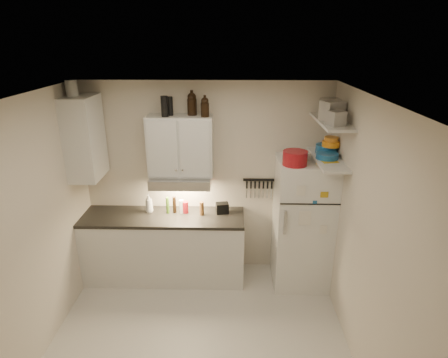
{
  "coord_description": "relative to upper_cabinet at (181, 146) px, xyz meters",
  "views": [
    {
      "loc": [
        0.34,
        -3.14,
        3.09
      ],
      "look_at": [
        0.25,
        0.9,
        1.55
      ],
      "focal_mm": 30.0,
      "sensor_mm": 36.0,
      "label": 1
    }
  ],
  "objects": [
    {
      "name": "left_wall",
      "position": [
        -1.31,
        -1.33,
        -0.53
      ],
      "size": [
        0.02,
        3.0,
        2.6
      ],
      "primitive_type": "cube",
      "color": "beige",
      "rests_on": "ground"
    },
    {
      "name": "upper_cabinet",
      "position": [
        0.0,
        0.0,
        0.0
      ],
      "size": [
        0.8,
        0.33,
        0.75
      ],
      "primitive_type": "cube",
      "color": "silver",
      "rests_on": "back_wall"
    },
    {
      "name": "soap_bottle",
      "position": [
        -0.44,
        -0.03,
        -0.76
      ],
      "size": [
        0.12,
        0.12,
        0.28
      ],
      "primitive_type": "imported",
      "rotation": [
        0.0,
        0.0,
        -0.08
      ],
      "color": "silver",
      "rests_on": "countertop"
    },
    {
      "name": "stock_pot",
      "position": [
        1.8,
        -0.02,
        0.49
      ],
      "size": [
        0.37,
        0.37,
        0.2
      ],
      "primitive_type": "cylinder",
      "rotation": [
        0.0,
        0.0,
        0.41
      ],
      "color": "silver",
      "rests_on": "shelf_hi"
    },
    {
      "name": "countertop",
      "position": [
        -0.25,
        -0.14,
        -0.93
      ],
      "size": [
        2.1,
        0.62,
        0.04
      ],
      "primitive_type": "cube",
      "color": "black",
      "rests_on": "base_cabinet"
    },
    {
      "name": "knife_strip",
      "position": [
        1.0,
        0.15,
        -0.51
      ],
      "size": [
        0.42,
        0.02,
        0.03
      ],
      "primitive_type": "cube",
      "color": "black",
      "rests_on": "back_wall"
    },
    {
      "name": "pepper_mill",
      "position": [
        0.25,
        -0.1,
        -0.81
      ],
      "size": [
        0.06,
        0.06,
        0.18
      ],
      "primitive_type": "cylinder",
      "rotation": [
        0.0,
        0.0,
        0.03
      ],
      "color": "brown",
      "rests_on": "countertop"
    },
    {
      "name": "bowl_teal",
      "position": [
        1.78,
        -0.11,
        0.0
      ],
      "size": [
        0.26,
        0.26,
        0.1
      ],
      "primitive_type": "cylinder",
      "color": "#19568E",
      "rests_on": "shelf_lo"
    },
    {
      "name": "caddy",
      "position": [
        0.52,
        -0.03,
        -0.84
      ],
      "size": [
        0.18,
        0.14,
        0.14
      ],
      "primitive_type": "cube",
      "rotation": [
        0.0,
        0.0,
        0.2
      ],
      "color": "black",
      "rests_on": "countertop"
    },
    {
      "name": "tin_a",
      "position": [
        1.74,
        -0.33,
        0.5
      ],
      "size": [
        0.28,
        0.27,
        0.22
      ],
      "primitive_type": "cube",
      "rotation": [
        0.0,
        0.0,
        0.41
      ],
      "color": "#AAAAAD",
      "rests_on": "shelf_hi"
    },
    {
      "name": "bowl_yellow",
      "position": [
        1.81,
        -0.18,
        0.14
      ],
      "size": [
        0.16,
        0.16,
        0.05
      ],
      "primitive_type": "cylinder",
      "color": "#BE7321",
      "rests_on": "bowl_orange"
    },
    {
      "name": "floor",
      "position": [
        0.3,
        -1.33,
        -1.84
      ],
      "size": [
        3.2,
        3.0,
        0.02
      ],
      "primitive_type": "cube",
      "color": "beige",
      "rests_on": "ground"
    },
    {
      "name": "side_jar",
      "position": [
        -1.2,
        -0.15,
        0.72
      ],
      "size": [
        0.17,
        0.17,
        0.18
      ],
      "primitive_type": "cylinder",
      "rotation": [
        0.0,
        0.0,
        0.25
      ],
      "color": "silver",
      "rests_on": "side_cabinet"
    },
    {
      "name": "thermos_a",
      "position": [
        -0.11,
        0.01,
        0.49
      ],
      "size": [
        0.09,
        0.09,
        0.22
      ],
      "primitive_type": "cylinder",
      "rotation": [
        0.0,
        0.0,
        -0.2
      ],
      "color": "black",
      "rests_on": "upper_cabinet"
    },
    {
      "name": "dutch_oven",
      "position": [
        1.37,
        -0.35,
        -0.04
      ],
      "size": [
        0.31,
        0.31,
        0.17
      ],
      "primitive_type": "cylinder",
      "rotation": [
        0.0,
        0.0,
        0.1
      ],
      "color": "maroon",
      "rests_on": "fridge"
    },
    {
      "name": "oil_bottle",
      "position": [
        -0.19,
        -0.05,
        -0.79
      ],
      "size": [
        0.05,
        0.05,
        0.22
      ],
      "primitive_type": "cylinder",
      "rotation": [
        0.0,
        0.0,
        0.07
      ],
      "color": "#3C6318",
      "rests_on": "countertop"
    },
    {
      "name": "side_cabinet",
      "position": [
        -1.14,
        -0.14,
        0.12
      ],
      "size": [
        0.33,
        0.55,
        1.0
      ],
      "primitive_type": "cube",
      "color": "silver",
      "rests_on": "left_wall"
    },
    {
      "name": "ceiling",
      "position": [
        0.3,
        -1.33,
        0.78
      ],
      "size": [
        3.2,
        3.0,
        0.02
      ],
      "primitive_type": "cube",
      "color": "white",
      "rests_on": "ground"
    },
    {
      "name": "bowl_orange",
      "position": [
        1.81,
        -0.18,
        0.08
      ],
      "size": [
        0.21,
        0.21,
        0.06
      ],
      "primitive_type": "cylinder",
      "color": "orange",
      "rests_on": "bowl_teal"
    },
    {
      "name": "spice_jar",
      "position": [
        1.56,
        -0.17,
        -0.08
      ],
      "size": [
        0.06,
        0.06,
        0.09
      ],
      "primitive_type": "cylinder",
      "rotation": [
        0.0,
        0.0,
        0.23
      ],
      "color": "silver",
      "rests_on": "fridge"
    },
    {
      "name": "range_hood",
      "position": [
        0.0,
        -0.06,
        -0.44
      ],
      "size": [
        0.76,
        0.46,
        0.12
      ],
      "primitive_type": "cube",
      "color": "silver",
      "rests_on": "back_wall"
    },
    {
      "name": "book_stack",
      "position": [
        1.73,
        -0.4,
        -0.09
      ],
      "size": [
        0.22,
        0.26,
        0.08
      ],
      "primitive_type": "cube",
      "rotation": [
        0.0,
        0.0,
        0.17
      ],
      "color": "#BB9217",
      "rests_on": "fridge"
    },
    {
      "name": "growler_a",
      "position": [
        0.15,
        0.04,
        0.51
      ],
      "size": [
        0.12,
        0.12,
        0.28
      ],
      "primitive_type": null,
      "rotation": [
        0.0,
        0.0,
        -0.01
      ],
      "color": "black",
      "rests_on": "upper_cabinet"
    },
    {
      "name": "fridge",
      "position": [
        1.55,
        -0.18,
        -0.98
      ],
      "size": [
        0.7,
        0.68,
        1.7
      ],
      "primitive_type": "cube",
      "color": "white",
      "rests_on": "floor"
    },
    {
      "name": "plates",
      "position": [
        1.74,
        -0.33,
        -0.02
      ],
      "size": [
        0.29,
        0.29,
        0.06
      ],
      "primitive_type": "cylinder",
      "rotation": [
        0.0,
        0.0,
        -0.13
      ],
      "color": "#19568E",
      "rests_on": "shelf_lo"
    },
    {
      "name": "shelf_lo",
      "position": [
        1.75,
        -0.31,
        -0.07
      ],
      "size": [
        0.3,
        0.95,
        0.03
      ],
      "primitive_type": "cube",
      "color": "silver",
      "rests_on": "right_wall"
    },
    {
      "name": "shelf_hi",
      "position": [
        1.75,
        -0.31,
        0.38
      ],
      "size": [
        0.3,
        0.95,
        0.03
      ],
      "primitive_type": "cube",
      "color": "silver",
      "rests_on": "right_wall"
    },
    {
      "name": "growler_b",
      "position": [
        0.32,
        -0.07,
        0.49
      ],
      "size": [
        0.12,
        0.12,
        0.24
      ],
      "primitive_type": null,
      "rotation": [
        0.0,
        0.0,
        0.19
      ],
      "color": "black",
      "rests_on": "upper_cabinet"
    },
    {
      "name": "right_wall",
      "position": [
        1.91,
        -1.33,
        -0.53
      ],
      "size": [
        0.02,
        3.0,
        2.6
      ],
      "primitive_type": "cube",
      "color": "beige",
      "rests_on": "ground"
    },
    {
      "name": "clear_bottle",
      "position": [
        -0.02,
        -0.04,
        -0.81
      ],
      "size": [
        0.07,
        0.07,
        0.18
      ],
      "primitive_type": "cylinder",
      "rotation": [
        0.0,
        0.0,
        0.15
      ],
      "color": "silver",
      "rests_on": "countertop"
    },
    {
      "name": "vinegar_bottle",
      "position": [
        -0.11,
        -0.04,
        -0.79
      ],
      "size": [
        0.06,
        0.06,
        0.22
      ],
      "primitive_type": "cylinder",
      "rotation": [
        0.0,
        0.0,
        0.36
      ],
      "color": "black",
      "rests_on": "countertop"
    },
    {
      "name": "base_cabinet",
      "position": [
        -0.25,
        -0.14,
        -1.39
      ],
      "size": [
        2.1,
        0.6,
        0.88
      ],
      "primitive_type": "cube",
      "color": "silver",
      "rests_on": "floor"
    },
    {
      "name": "back_wall",
      "position": [
        0.3,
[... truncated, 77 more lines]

